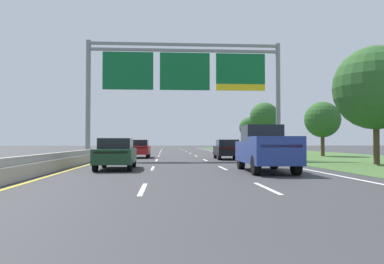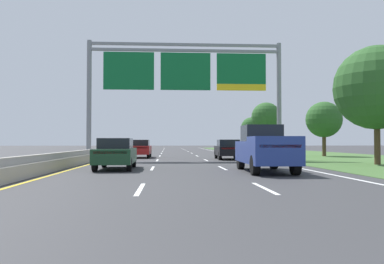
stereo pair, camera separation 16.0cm
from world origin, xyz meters
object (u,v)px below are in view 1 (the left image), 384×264
car_red_left_lane_sedan (139,148)px  car_black_right_lane_sedan (227,149)px  roadside_tree_distant (249,128)px  pickup_truck_blue (265,149)px  roadside_tree_mid (322,120)px  overhead_sign_gantry (185,76)px  car_darkgreen_left_lane_sedan (116,153)px  roadside_tree_far (264,117)px  roadside_tree_near (376,88)px

car_red_left_lane_sedan → car_black_right_lane_sedan: bearing=-115.3°
car_red_left_lane_sedan → roadside_tree_distant: bearing=-29.3°
pickup_truck_blue → roadside_tree_mid: (10.48, 18.65, 2.46)m
roadside_tree_mid → pickup_truck_blue: bearing=-119.3°
overhead_sign_gantry → roadside_tree_distant: bearing=69.6°
car_darkgreen_left_lane_sedan → roadside_tree_distant: (16.18, 42.61, 2.92)m
car_darkgreen_left_lane_sedan → car_red_left_lane_sedan: 14.36m
roadside_tree_far → pickup_truck_blue: bearing=-104.4°
roadside_tree_near → car_darkgreen_left_lane_sedan: bearing=-169.3°
car_darkgreen_left_lane_sedan → car_red_left_lane_sedan: size_ratio=1.01×
pickup_truck_blue → car_black_right_lane_sedan: (0.28, 13.01, -0.26)m
roadside_tree_far → roadside_tree_distant: (0.52, 11.69, -0.95)m
car_darkgreen_left_lane_sedan → car_red_left_lane_sedan: same height
pickup_truck_blue → roadside_tree_mid: size_ratio=1.03×
pickup_truck_blue → roadside_tree_mid: roadside_tree_mid is taller
roadside_tree_far → roadside_tree_distant: 11.74m
overhead_sign_gantry → pickup_truck_blue: 13.50m
car_darkgreen_left_lane_sedan → roadside_tree_near: (15.33, 2.88, 3.87)m
car_darkgreen_left_lane_sedan → roadside_tree_far: (15.66, 30.92, 3.86)m
car_darkgreen_left_lane_sedan → overhead_sign_gantry: bearing=-23.0°
car_red_left_lane_sedan → roadside_tree_far: (15.47, 16.56, 3.86)m
pickup_truck_blue → car_black_right_lane_sedan: 13.02m
car_black_right_lane_sedan → car_darkgreen_left_lane_sedan: 13.19m
car_black_right_lane_sedan → roadside_tree_near: 11.90m
roadside_tree_far → roadside_tree_distant: size_ratio=1.23×
roadside_tree_mid → roadside_tree_near: bearing=-99.6°
overhead_sign_gantry → roadside_tree_mid: (13.65, 6.69, -2.94)m
roadside_tree_mid → roadside_tree_distant: size_ratio=0.98×
pickup_truck_blue → car_black_right_lane_sedan: bearing=0.2°
roadside_tree_far → roadside_tree_near: bearing=-90.7°
car_black_right_lane_sedan → roadside_tree_near: size_ratio=0.61×
car_darkgreen_left_lane_sedan → roadside_tree_distant: 45.67m
car_red_left_lane_sedan → roadside_tree_near: roadside_tree_near is taller
car_darkgreen_left_lane_sedan → pickup_truck_blue: bearing=-107.4°
overhead_sign_gantry → roadside_tree_far: overhead_sign_gantry is taller
car_black_right_lane_sedan → roadside_tree_mid: size_ratio=0.84×
car_black_right_lane_sedan → car_red_left_lane_sedan: (-7.25, 3.46, 0.00)m
overhead_sign_gantry → roadside_tree_mid: overhead_sign_gantry is taller
car_darkgreen_left_lane_sedan → roadside_tree_mid: bearing=-47.8°
roadside_tree_near → roadside_tree_distant: 39.75m
pickup_truck_blue → roadside_tree_far: (8.51, 33.03, 3.61)m
car_black_right_lane_sedan → car_red_left_lane_sedan: same height
roadside_tree_mid → roadside_tree_far: size_ratio=0.79×
roadside_tree_distant → roadside_tree_far: bearing=-92.5°
pickup_truck_blue → roadside_tree_near: roadside_tree_near is taller
car_red_left_lane_sedan → roadside_tree_distant: (15.99, 28.25, 2.92)m
roadside_tree_mid → car_red_left_lane_sedan: bearing=-172.9°
car_black_right_lane_sedan → roadside_tree_mid: roadside_tree_mid is taller
car_darkgreen_left_lane_sedan → roadside_tree_distant: roadside_tree_distant is taller
pickup_truck_blue → roadside_tree_far: size_ratio=0.82×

